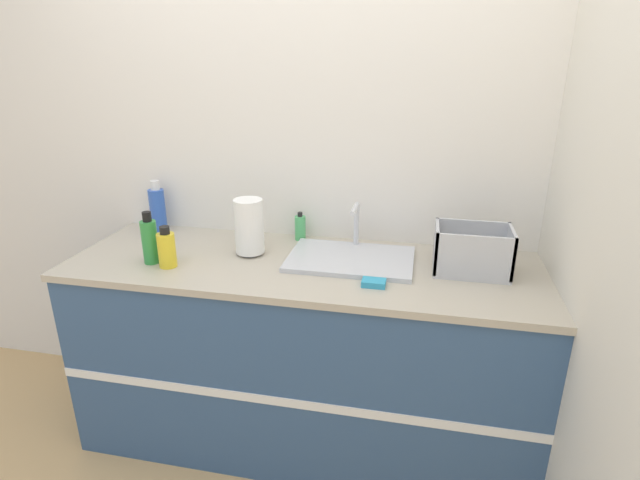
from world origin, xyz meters
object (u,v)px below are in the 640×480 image
object	(u,v)px
sink	(351,257)
paper_towel_roll	(249,227)
bottle_blue	(158,209)
bottle_yellow	(167,249)
dish_rack	(472,254)
soap_dispenser	(300,228)
bottle_green	(150,241)

from	to	relation	value
sink	paper_towel_roll	distance (m)	0.46
bottle_blue	bottle_yellow	xyz separation A→B (m)	(0.26, -0.41, -0.03)
dish_rack	soap_dispenser	world-z (taller)	dish_rack
bottle_yellow	soap_dispenser	size ratio (longest dim) A/B	1.29
paper_towel_roll	bottle_green	distance (m)	0.41
bottle_blue	sink	bearing A→B (deg)	-11.09
bottle_yellow	sink	bearing A→B (deg)	16.34
bottle_blue	bottle_green	bearing A→B (deg)	-65.52
soap_dispenser	bottle_yellow	bearing A→B (deg)	-137.40
paper_towel_roll	bottle_yellow	bearing A→B (deg)	-145.10
bottle_yellow	soap_dispenser	bearing A→B (deg)	42.60
bottle_green	sink	bearing A→B (deg)	13.10
sink	bottle_blue	distance (m)	1.02
bottle_yellow	bottle_blue	bearing A→B (deg)	122.64
bottle_green	bottle_yellow	bearing A→B (deg)	-15.51
bottle_green	bottle_blue	size ratio (longest dim) A/B	0.89
paper_towel_roll	dish_rack	size ratio (longest dim) A/B	0.84
sink	dish_rack	bearing A→B (deg)	-1.48
bottle_green	bottle_yellow	xyz separation A→B (m)	(0.09, -0.02, -0.02)
bottle_green	soap_dispenser	bearing A→B (deg)	36.09
dish_rack	bottle_yellow	distance (m)	1.24
sink	bottle_green	bearing A→B (deg)	-166.90
sink	dish_rack	distance (m)	0.49
dish_rack	paper_towel_roll	bearing A→B (deg)	-179.91
bottle_blue	soap_dispenser	bearing A→B (deg)	0.98
paper_towel_roll	soap_dispenser	world-z (taller)	paper_towel_roll
soap_dispenser	sink	bearing A→B (deg)	-37.18
bottle_blue	soap_dispenser	world-z (taller)	bottle_blue
paper_towel_roll	bottle_blue	bearing A→B (deg)	159.18
paper_towel_roll	sink	bearing A→B (deg)	1.82
bottle_yellow	paper_towel_roll	bearing A→B (deg)	34.90
soap_dispenser	bottle_green	bearing A→B (deg)	-143.91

